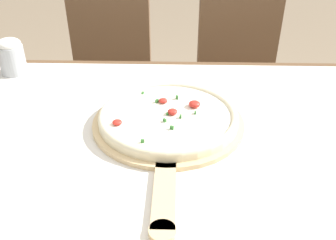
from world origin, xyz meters
The scene contains 7 objects.
dining_table centered at (0.00, 0.00, 0.65)m, with size 1.42×1.02×0.74m.
towel_cloth centered at (0.00, 0.00, 0.75)m, with size 1.34×0.94×0.00m.
pizza_peel centered at (-0.01, 0.05, 0.76)m, with size 0.39×0.59×0.01m.
pizza centered at (-0.01, 0.07, 0.77)m, with size 0.36×0.36×0.04m.
chair_left centered at (-0.31, 0.83, 0.52)m, with size 0.42×0.42×0.90m.
chair_right centered at (0.30, 0.83, 0.52)m, with size 0.43×0.43×0.90m.
flour_cup centered at (-0.54, 0.38, 0.81)m, with size 0.08×0.08×0.12m.
Camera 1 is at (0.01, -0.71, 1.24)m, focal length 38.00 mm.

